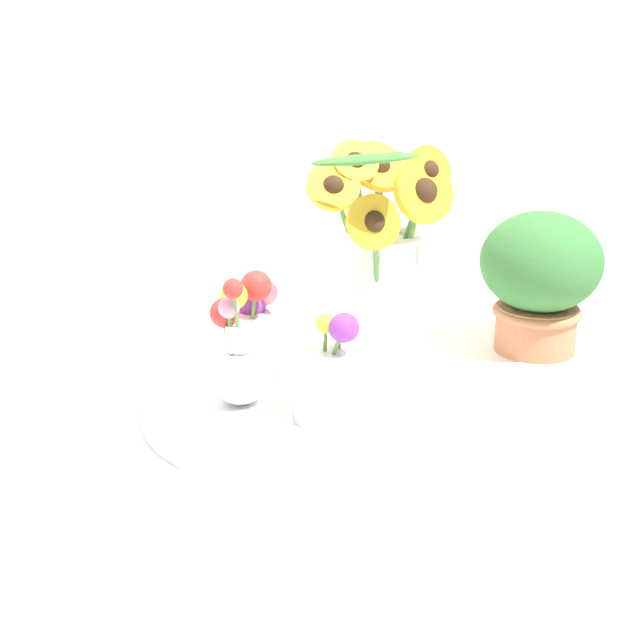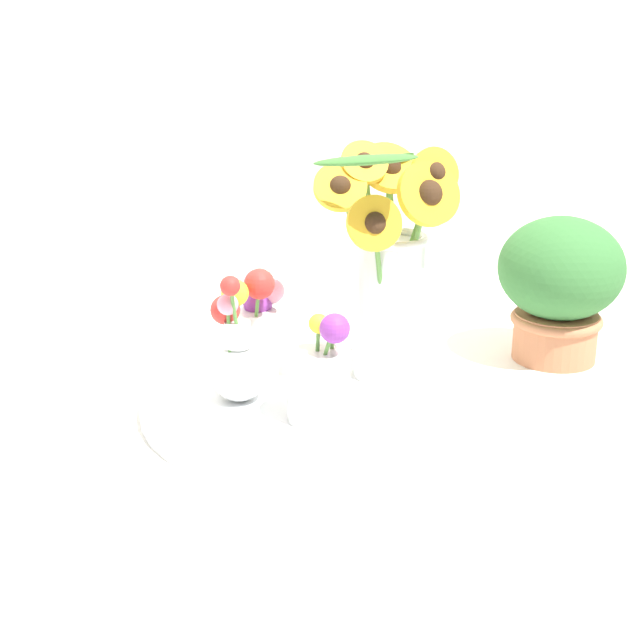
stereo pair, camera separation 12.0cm
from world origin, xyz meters
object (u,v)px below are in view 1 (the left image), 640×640
at_px(mason_jar_sunflowers, 382,269).
at_px(vase_bulb_right, 237,356).
at_px(potted_plant, 540,275).
at_px(serving_tray, 320,401).
at_px(vase_small_back, 253,319).
at_px(vase_small_center, 328,377).

distance_m(mason_jar_sunflowers, vase_bulb_right, 0.25).
bearing_deg(potted_plant, mason_jar_sunflowers, -177.40).
distance_m(serving_tray, vase_bulb_right, 0.14).
relative_size(serving_tray, mason_jar_sunflowers, 1.46).
bearing_deg(mason_jar_sunflowers, vase_small_back, 161.83).
distance_m(vase_small_center, vase_small_back, 0.18).
bearing_deg(serving_tray, vase_bulb_right, 167.72).
distance_m(vase_bulb_right, vase_small_back, 0.10).
relative_size(vase_bulb_right, vase_small_back, 1.07).
distance_m(serving_tray, potted_plant, 0.43).
distance_m(vase_bulb_right, potted_plant, 0.53).
xyz_separation_m(vase_small_center, vase_small_back, (-0.03, 0.18, 0.03)).
height_order(mason_jar_sunflowers, potted_plant, mason_jar_sunflowers).
xyz_separation_m(mason_jar_sunflowers, vase_small_back, (-0.18, 0.06, -0.07)).
distance_m(vase_small_center, potted_plant, 0.46).
xyz_separation_m(vase_bulb_right, potted_plant, (0.52, 0.03, 0.04)).
bearing_deg(vase_small_back, serving_tray, -59.66).
distance_m(mason_jar_sunflowers, vase_small_center, 0.21).
height_order(mason_jar_sunflowers, vase_small_center, mason_jar_sunflowers).
xyz_separation_m(serving_tray, vase_small_back, (-0.06, 0.10, 0.10)).
relative_size(vase_small_center, potted_plant, 0.68).
xyz_separation_m(serving_tray, vase_small_center, (-0.03, -0.08, 0.07)).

